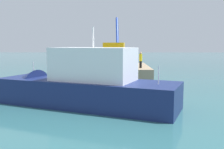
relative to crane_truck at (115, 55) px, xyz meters
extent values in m
plane|color=#2D6066|center=(4.34, -0.65, -2.50)|extent=(200.00, 200.00, 0.00)
cube|color=gray|center=(-0.84, -0.65, -1.97)|extent=(11.24, 9.68, 1.05)
cube|color=orange|center=(-0.86, 0.10, -0.72)|extent=(6.89, 3.20, 0.45)
cube|color=yellow|center=(1.53, -0.14, 0.49)|extent=(2.11, 2.60, 1.97)
cylinder|color=black|center=(1.59, 1.12, -0.95)|extent=(1.03, 0.40, 1.00)
cylinder|color=black|center=(1.33, -1.39, -0.95)|extent=(1.03, 0.40, 1.00)
cylinder|color=black|center=(-3.05, 1.60, -0.95)|extent=(1.03, 0.40, 1.00)
cylinder|color=black|center=(-3.31, -0.91, -0.95)|extent=(1.03, 0.40, 1.00)
cylinder|color=#1938A5|center=(-5.11, 0.22, 2.56)|extent=(4.81, 0.55, 5.55)
cube|color=#1938A5|center=(-2.85, 0.31, -0.25)|extent=(1.00, 1.00, 0.50)
cylinder|color=#4C4C19|center=(-7.37, 0.13, 2.07)|extent=(0.04, 0.04, 6.30)
cylinder|color=black|center=(2.49, 2.95, -1.04)|extent=(0.28, 0.28, 0.81)
cylinder|color=yellow|center=(2.49, 2.95, -0.23)|extent=(0.34, 0.34, 0.81)
sphere|color=tan|center=(2.49, 2.95, 0.29)|extent=(0.23, 0.23, 0.23)
cube|color=red|center=(6.64, -0.77, -1.93)|extent=(4.45, 2.78, 2.78)
cube|color=red|center=(6.74, -0.79, -1.30)|extent=(2.71, 2.12, 1.68)
cylinder|color=black|center=(7.99, -0.22, -2.99)|extent=(0.90, 0.44, 0.87)
cylinder|color=black|center=(7.53, -1.92, -2.99)|extent=(0.90, 0.44, 0.87)
cylinder|color=black|center=(5.42, 0.48, -1.45)|extent=(0.90, 0.44, 0.87)
cylinder|color=black|center=(4.96, -1.22, -1.45)|extent=(0.90, 0.44, 0.87)
cube|color=navy|center=(16.70, -1.65, -2.09)|extent=(7.24, 11.66, 2.38)
cone|color=navy|center=(14.64, -6.86, -2.09)|extent=(4.55, 4.88, 3.34)
cube|color=white|center=(16.91, -1.12, 0.08)|extent=(4.23, 5.40, 1.96)
cylinder|color=white|center=(16.91, -1.12, 1.66)|extent=(0.10, 0.10, 1.20)
cylinder|color=silver|center=(15.26, -5.30, -0.41)|extent=(0.06, 0.06, 1.00)
cylinder|color=silver|center=(18.36, 2.53, -0.41)|extent=(0.06, 0.06, 1.00)
cylinder|color=brown|center=(5.70, -3.00, -1.57)|extent=(0.36, 0.36, 1.86)
cylinder|color=brown|center=(5.43, 1.72, -1.47)|extent=(0.39, 0.39, 2.04)
camera|label=1|loc=(32.09, 0.35, 1.22)|focal=41.07mm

